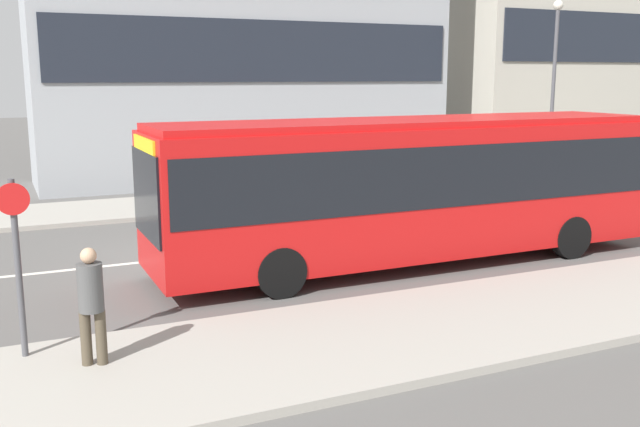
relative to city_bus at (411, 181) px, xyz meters
The scene contains 10 objects.
ground_plane 5.19m from the city_bus, 149.79° to the left, with size 120.00×120.00×0.00m, color #595654.
sidewalk_near 5.93m from the city_bus, 137.87° to the right, with size 44.00×3.50×0.13m.
sidewalk_far 9.82m from the city_bus, 115.80° to the left, with size 44.00×3.50×0.13m.
lane_centerline 5.19m from the city_bus, 149.79° to the left, with size 41.80×0.16×0.01m.
city_bus is the anchor object (origin of this frame).
parked_car_0 9.28m from the city_bus, 38.35° to the left, with size 4.40×1.83×1.41m.
parked_car_1 13.85m from the city_bus, 25.03° to the left, with size 4.04×1.83×1.42m.
pedestrian_near_stop 7.80m from the city_bus, 155.14° to the right, with size 0.34×0.34×1.64m.
bus_stop_sign 8.31m from the city_bus, 162.09° to the right, with size 0.44×0.12×2.53m.
street_lamp 13.91m from the city_bus, 35.81° to the left, with size 0.36×0.36×6.60m.
Camera 1 is at (-3.86, -15.38, 4.03)m, focal length 40.00 mm.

